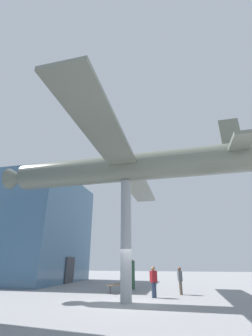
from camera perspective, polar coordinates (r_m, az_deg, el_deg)
ground_plane at (r=12.88m, az=0.00°, el=-31.11°), size 80.00×80.00×0.00m
glass_pavilion_right at (r=27.39m, az=-24.55°, el=-14.00°), size 10.65×11.53×10.77m
support_pylon_central at (r=12.81m, az=0.00°, el=-16.88°), size 0.59×0.59×6.37m
suspended_airplane at (r=13.87m, az=-0.97°, el=-0.03°), size 16.30×15.85×3.35m
visitor_person at (r=14.60m, az=7.01°, el=-26.27°), size 0.45×0.43×1.64m
visitor_second at (r=16.15m, az=13.56°, el=-25.66°), size 0.44×0.31×1.57m
plaza_bench at (r=16.85m, az=-2.57°, el=-27.58°), size 1.91×0.84×0.50m
info_kiosk at (r=18.78m, az=0.98°, el=-25.14°), size 0.87×0.87×2.11m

